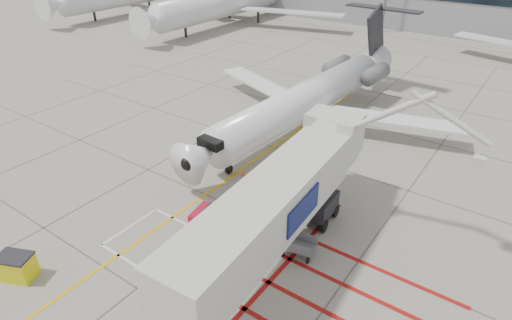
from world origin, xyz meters
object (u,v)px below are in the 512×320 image
Objects in this scene: regional_jet at (290,89)px; jet_bridge at (267,220)px; spill_bin at (17,267)px; pushback_tug at (217,221)px.

regional_jet is 1.73× the size of jet_bridge.
jet_bridge reaches higher than spill_bin.
regional_jet is 21.52m from spill_bin.
jet_bridge is at bearing 10.97° from spill_bin.
jet_bridge is 11.31× the size of spill_bin.
regional_jet is 13.46m from pushback_tug.
regional_jet is 15.83m from jet_bridge.
jet_bridge is 5.26m from pushback_tug.
jet_bridge is 12.60m from spill_bin.
pushback_tug reaches higher than spill_bin.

